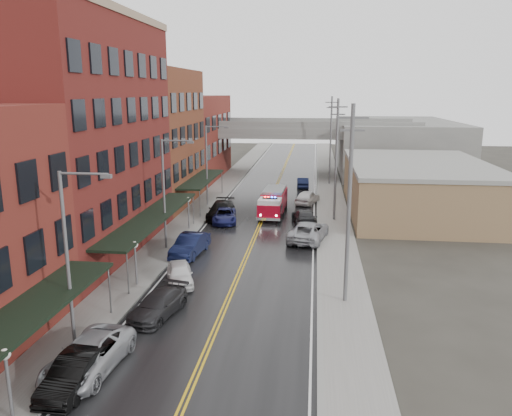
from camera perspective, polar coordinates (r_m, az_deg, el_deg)
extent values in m
cube|color=black|center=(46.02, 0.10, -2.75)|extent=(11.00, 160.00, 0.02)
cube|color=slate|center=(47.38, -8.71, -2.35)|extent=(3.00, 160.00, 0.15)
cube|color=slate|center=(45.77, 9.23, -2.93)|extent=(3.00, 160.00, 0.15)
cube|color=gray|center=(46.97, -6.77, -2.43)|extent=(0.30, 160.00, 0.15)
cube|color=gray|center=(45.72, 7.16, -2.88)|extent=(0.30, 160.00, 0.15)
cube|color=#5D1A18|center=(41.45, -19.84, 7.37)|extent=(9.00, 20.00, 18.00)
cube|color=brown|center=(57.71, -12.00, 7.80)|extent=(9.00, 15.00, 15.00)
cube|color=maroon|center=(74.57, -7.64, 7.97)|extent=(9.00, 20.00, 12.00)
cube|color=#826146|center=(55.96, 17.86, 2.11)|extent=(14.00, 22.00, 5.00)
cube|color=slate|center=(85.37, 15.52, 6.91)|extent=(18.00, 30.00, 8.00)
cube|color=black|center=(23.98, -26.41, -12.02)|extent=(2.60, 16.00, 0.18)
cylinder|color=slate|center=(30.15, -16.37, -9.08)|extent=(0.10, 0.10, 3.00)
cube|color=black|center=(40.23, -11.75, -0.97)|extent=(2.60, 18.00, 0.18)
cylinder|color=slate|center=(32.56, -14.46, -7.28)|extent=(0.10, 0.10, 3.00)
cylinder|color=slate|center=(48.28, -7.18, -0.26)|extent=(0.10, 0.10, 3.00)
cube|color=black|center=(56.72, -6.21, 3.33)|extent=(2.60, 13.00, 0.18)
cylinder|color=slate|center=(50.93, -6.43, 0.47)|extent=(0.10, 0.10, 3.00)
cylinder|color=slate|center=(62.63, -3.91, 2.92)|extent=(0.10, 0.10, 3.00)
cylinder|color=#59595B|center=(22.68, -26.37, -18.08)|extent=(0.14, 0.14, 2.80)
sphere|color=silver|center=(21.97, -26.78, -14.70)|extent=(0.44, 0.44, 0.44)
cylinder|color=#59595B|center=(34.01, -13.56, -6.51)|extent=(0.14, 0.14, 2.80)
sphere|color=silver|center=(33.54, -13.70, -4.10)|extent=(0.44, 0.44, 0.44)
cylinder|color=#59595B|center=(46.81, -7.70, -0.83)|extent=(0.14, 0.14, 2.80)
sphere|color=silver|center=(46.47, -7.76, 0.96)|extent=(0.44, 0.44, 0.44)
cylinder|color=#59595B|center=(26.28, -20.75, -5.78)|extent=(0.18, 0.18, 9.00)
cylinder|color=#59595B|center=(24.72, -19.10, 3.72)|extent=(2.40, 0.12, 0.12)
cube|color=#59595B|center=(24.28, -16.74, 3.49)|extent=(0.50, 0.22, 0.18)
cylinder|color=#59595B|center=(40.61, -10.47, 1.39)|extent=(0.18, 0.18, 9.00)
cylinder|color=#59595B|center=(39.61, -9.06, 7.60)|extent=(2.40, 0.12, 0.12)
cube|color=#59595B|center=(39.34, -7.50, 7.47)|extent=(0.50, 0.22, 0.18)
cylinder|color=#59595B|center=(55.85, -5.66, 4.75)|extent=(0.18, 0.18, 9.00)
cylinder|color=#59595B|center=(55.13, -4.53, 9.26)|extent=(2.40, 0.12, 0.12)
cube|color=#59595B|center=(54.94, -3.39, 9.16)|extent=(0.50, 0.22, 0.18)
cylinder|color=#59595B|center=(29.77, 10.57, 0.05)|extent=(0.24, 0.24, 12.00)
cube|color=#59595B|center=(29.06, 11.01, 10.09)|extent=(1.80, 0.12, 0.12)
cube|color=#59595B|center=(29.10, 10.95, 8.71)|extent=(1.40, 0.12, 0.12)
cylinder|color=#59595B|center=(49.44, 9.14, 5.30)|extent=(0.24, 0.24, 12.00)
cube|color=#59595B|center=(49.01, 9.37, 11.33)|extent=(1.80, 0.12, 0.12)
cube|color=#59595B|center=(49.04, 9.34, 10.51)|extent=(1.40, 0.12, 0.12)
cylinder|color=#59595B|center=(69.30, 8.52, 7.55)|extent=(0.24, 0.24, 12.00)
cube|color=#59595B|center=(68.99, 8.67, 11.85)|extent=(1.80, 0.12, 0.12)
cube|color=#59595B|center=(69.01, 8.65, 11.27)|extent=(1.40, 0.12, 0.12)
cube|color=slate|center=(76.35, 2.93, 8.76)|extent=(40.00, 10.00, 1.50)
cube|color=slate|center=(78.24, -5.21, 6.07)|extent=(1.60, 8.00, 6.00)
cube|color=slate|center=(76.78, 11.15, 5.74)|extent=(1.60, 8.00, 6.00)
cube|color=maroon|center=(53.01, 2.12, 0.95)|extent=(2.49, 5.11, 1.92)
cube|color=maroon|center=(49.63, 1.60, -0.22)|extent=(2.38, 2.47, 1.37)
cube|color=silver|center=(49.43, 1.61, 0.81)|extent=(2.26, 2.28, 0.46)
cube|color=black|center=(49.75, 1.63, 0.14)|extent=(2.36, 1.56, 0.73)
cube|color=slate|center=(52.79, 2.13, 2.11)|extent=(2.25, 4.73, 0.27)
cube|color=black|center=(49.37, 1.61, 1.15)|extent=(1.47, 0.32, 0.13)
sphere|color=#FF0C0C|center=(49.42, 1.04, 1.26)|extent=(0.18, 0.18, 0.18)
sphere|color=#1933FF|center=(49.29, 2.19, 1.22)|extent=(0.18, 0.18, 0.18)
cylinder|color=black|center=(49.85, 0.44, -0.96)|extent=(0.92, 0.36, 0.91)
cylinder|color=black|center=(49.59, 2.73, -1.05)|extent=(0.92, 0.36, 0.91)
cylinder|color=black|center=(52.91, 0.97, -0.13)|extent=(0.92, 0.36, 0.91)
cylinder|color=black|center=(52.67, 3.13, -0.21)|extent=(0.92, 0.36, 0.91)
cylinder|color=black|center=(55.11, 1.31, 0.41)|extent=(0.92, 0.36, 0.91)
cylinder|color=black|center=(54.88, 3.39, 0.34)|extent=(0.92, 0.36, 0.91)
imported|color=black|center=(24.16, -20.01, -17.25)|extent=(1.66, 4.49, 1.47)
imported|color=#919398|center=(25.18, -18.61, -15.72)|extent=(2.98, 5.74, 1.55)
imported|color=black|center=(29.75, -11.12, -10.79)|extent=(2.89, 5.06, 1.38)
imported|color=silver|center=(34.15, -8.71, -7.45)|extent=(2.88, 4.44, 1.41)
imported|color=#0E1433|center=(39.78, -7.55, -4.21)|extent=(2.36, 5.23, 1.67)
imported|color=#14174B|center=(49.32, -3.64, -0.86)|extent=(3.06, 5.27, 1.38)
imported|color=black|center=(51.04, -4.03, -0.23)|extent=(2.33, 5.68, 1.65)
imported|color=#989A9F|center=(43.49, 6.02, -2.64)|extent=(3.90, 6.44, 1.67)
imported|color=#27272A|center=(48.77, 5.53, -1.02)|extent=(2.83, 5.27, 1.45)
imported|color=silver|center=(57.50, 5.90, 1.23)|extent=(3.14, 5.02, 1.59)
imported|color=black|center=(67.24, 5.36, 2.91)|extent=(1.72, 4.37, 1.41)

